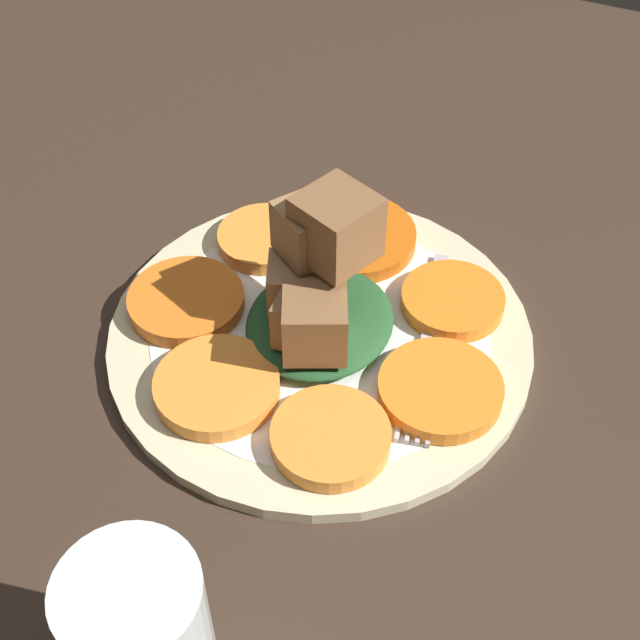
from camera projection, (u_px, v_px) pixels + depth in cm
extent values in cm
cube|color=#38281E|center=(320.00, 349.00, 65.79)|extent=(120.00, 120.00, 2.00)
cylinder|color=beige|center=(320.00, 335.00, 64.71)|extent=(30.64, 30.64, 1.00)
cylinder|color=white|center=(320.00, 335.00, 64.67)|extent=(24.51, 24.51, 1.00)
cylinder|color=orange|center=(331.00, 437.00, 56.95)|extent=(7.81, 7.81, 1.19)
cylinder|color=orange|center=(440.00, 389.00, 59.67)|extent=(8.45, 8.45, 1.19)
cylinder|color=orange|center=(453.00, 300.00, 65.50)|extent=(7.61, 7.61, 1.19)
cylinder|color=#D45E12|center=(355.00, 237.00, 70.40)|extent=(9.70, 9.70, 1.19)
cylinder|color=orange|center=(264.00, 238.00, 70.28)|extent=(7.40, 7.40, 1.19)
cylinder|color=orange|center=(186.00, 301.00, 65.46)|extent=(8.57, 8.57, 1.19)
cylinder|color=orange|center=(217.00, 386.00, 59.85)|extent=(8.55, 8.55, 1.19)
ellipsoid|color=#235128|center=(320.00, 321.00, 63.63)|extent=(11.54, 10.38, 1.78)
cube|color=#9E754C|center=(295.00, 286.00, 62.11)|extent=(4.91, 4.91, 3.75)
cube|color=brown|center=(305.00, 318.00, 60.06)|extent=(3.96, 3.96, 3.65)
cube|color=brown|center=(315.00, 323.00, 59.30)|extent=(5.65, 5.65, 4.27)
cube|color=#9E754C|center=(309.00, 230.00, 60.16)|extent=(5.43, 5.43, 3.92)
cube|color=brown|center=(336.00, 227.00, 58.59)|extent=(6.08, 6.08, 4.69)
cube|color=#B2B2B7|center=(433.00, 310.00, 65.32)|extent=(11.94, 3.75, 0.40)
cube|color=#B2B2B7|center=(422.00, 379.00, 60.77)|extent=(1.93, 2.58, 0.40)
cube|color=#B2B2B7|center=(431.00, 417.00, 58.54)|extent=(4.67, 1.35, 0.40)
cube|color=#B2B2B7|center=(421.00, 416.00, 58.63)|extent=(4.67, 1.35, 0.40)
cube|color=#B2B2B7|center=(411.00, 414.00, 58.73)|extent=(4.67, 1.35, 0.40)
cube|color=#B2B2B7|center=(401.00, 412.00, 58.82)|extent=(4.67, 1.35, 0.40)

